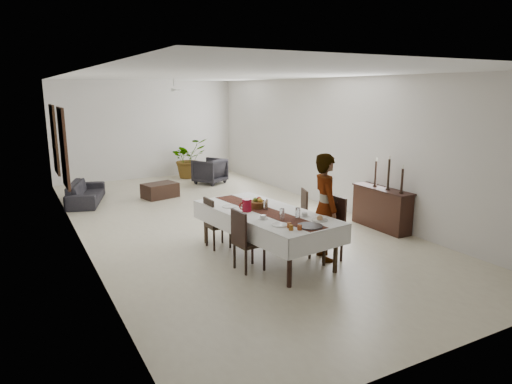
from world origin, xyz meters
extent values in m
cube|color=beige|center=(0.00, 0.00, 0.00)|extent=(6.00, 12.00, 0.00)
cube|color=white|center=(0.00, 0.00, 3.20)|extent=(6.00, 12.00, 0.02)
cube|color=silver|center=(0.00, 6.00, 1.60)|extent=(6.00, 0.02, 3.20)
cube|color=silver|center=(0.00, -6.00, 1.60)|extent=(6.00, 0.02, 3.20)
cube|color=silver|center=(-3.00, 0.00, 1.60)|extent=(0.02, 12.00, 3.20)
cube|color=silver|center=(3.00, 0.00, 1.60)|extent=(0.02, 12.00, 3.20)
cube|color=black|center=(-0.23, -2.36, 0.80)|extent=(1.43, 2.76, 0.06)
cylinder|color=black|center=(-0.56, -3.67, 0.39)|extent=(0.09, 0.09, 0.77)
cylinder|color=black|center=(0.40, -3.55, 0.39)|extent=(0.09, 0.09, 0.77)
cylinder|color=black|center=(-0.87, -1.18, 0.39)|extent=(0.09, 0.09, 0.77)
cylinder|color=black|center=(0.09, -1.06, 0.39)|extent=(0.09, 0.09, 0.77)
cube|color=white|center=(-0.23, -2.36, 0.83)|extent=(1.65, 2.98, 0.01)
cube|color=white|center=(-0.87, -2.44, 0.67)|extent=(0.37, 2.82, 0.33)
cube|color=silver|center=(0.40, -2.28, 0.67)|extent=(0.37, 2.82, 0.33)
cube|color=white|center=(-0.06, -3.77, 0.67)|extent=(1.29, 0.17, 0.33)
cube|color=white|center=(-0.41, -0.96, 0.67)|extent=(1.29, 0.17, 0.33)
cube|color=#562518|center=(-0.23, -2.36, 0.84)|extent=(0.73, 2.78, 0.00)
cylinder|color=maroon|center=(-0.53, -2.23, 0.95)|extent=(0.18, 0.18, 0.22)
torus|color=maroon|center=(-0.62, -2.25, 0.95)|extent=(0.13, 0.04, 0.13)
cylinder|color=silver|center=(-0.01, -3.06, 0.93)|extent=(0.08, 0.08, 0.19)
cylinder|color=white|center=(-0.27, -2.98, 0.93)|extent=(0.08, 0.08, 0.19)
cylinder|color=silver|center=(-0.19, -2.30, 0.93)|extent=(0.08, 0.08, 0.19)
cylinder|color=silver|center=(0.18, -2.98, 0.87)|extent=(0.10, 0.10, 0.07)
cylinder|color=white|center=(0.18, -2.98, 0.84)|extent=(0.17, 0.17, 0.01)
cylinder|color=white|center=(-0.51, -2.79, 0.87)|extent=(0.10, 0.10, 0.07)
cylinder|color=silver|center=(-0.51, -2.79, 0.84)|extent=(0.17, 0.17, 0.01)
cylinder|color=silver|center=(0.25, -3.30, 0.85)|extent=(0.26, 0.26, 0.02)
sphere|color=tan|center=(0.25, -3.30, 0.88)|extent=(0.10, 0.10, 0.10)
cylinder|color=white|center=(-0.46, -3.22, 0.85)|extent=(0.26, 0.26, 0.02)
cylinder|color=white|center=(-0.66, -1.81, 0.85)|extent=(0.26, 0.26, 0.02)
cylinder|color=#38383D|center=(-0.09, -3.51, 0.85)|extent=(0.40, 0.40, 0.02)
cylinder|color=#8F3814|center=(-0.32, -3.57, 0.88)|extent=(0.07, 0.07, 0.08)
cylinder|color=#8B4E14|center=(-0.44, -3.52, 0.88)|extent=(0.07, 0.07, 0.08)
cylinder|color=#8A3E14|center=(-0.40, -3.40, 0.88)|extent=(0.07, 0.07, 0.08)
cylinder|color=brown|center=(-0.21, -2.08, 0.89)|extent=(0.33, 0.33, 0.11)
sphere|color=maroon|center=(-0.18, -2.06, 0.98)|extent=(0.10, 0.10, 0.10)
sphere|color=olive|center=(-0.26, -2.06, 0.98)|extent=(0.09, 0.09, 0.09)
sphere|color=gold|center=(-0.21, -2.14, 0.98)|extent=(0.09, 0.09, 0.09)
cube|color=black|center=(0.61, -3.02, 0.49)|extent=(0.50, 0.50, 0.05)
cylinder|color=black|center=(0.81, -3.20, 0.23)|extent=(0.05, 0.05, 0.47)
cylinder|color=black|center=(0.79, -2.81, 0.23)|extent=(0.05, 0.05, 0.47)
cylinder|color=black|center=(0.42, -3.22, 0.23)|extent=(0.05, 0.05, 0.47)
cylinder|color=black|center=(0.40, -2.84, 0.23)|extent=(0.05, 0.05, 0.47)
cube|color=black|center=(0.82, -3.01, 0.82)|extent=(0.07, 0.47, 0.60)
cube|color=black|center=(0.86, -1.66, 0.43)|extent=(0.52, 0.52, 0.05)
cylinder|color=black|center=(0.97, -1.87, 0.20)|extent=(0.05, 0.05, 0.40)
cylinder|color=black|center=(1.08, -1.56, 0.20)|extent=(0.05, 0.05, 0.40)
cylinder|color=black|center=(0.65, -1.76, 0.20)|extent=(0.05, 0.05, 0.40)
cylinder|color=black|center=(0.76, -1.45, 0.20)|extent=(0.05, 0.05, 0.40)
cube|color=black|center=(1.04, -1.72, 0.70)|extent=(0.17, 0.40, 0.52)
cube|color=black|center=(-0.76, -2.76, 0.45)|extent=(0.47, 0.47, 0.05)
cylinder|color=black|center=(-0.95, -2.60, 0.21)|extent=(0.05, 0.05, 0.43)
cylinder|color=black|center=(-0.92, -2.96, 0.21)|extent=(0.05, 0.05, 0.43)
cylinder|color=black|center=(-0.60, -2.57, 0.21)|extent=(0.05, 0.05, 0.43)
cylinder|color=black|center=(-0.57, -2.93, 0.21)|extent=(0.05, 0.05, 0.43)
cube|color=black|center=(-0.96, -2.78, 0.75)|extent=(0.08, 0.44, 0.55)
cube|color=black|center=(-0.76, -1.51, 0.42)|extent=(0.42, 0.42, 0.05)
cylinder|color=black|center=(-0.93, -1.35, 0.20)|extent=(0.04, 0.04, 0.40)
cylinder|color=black|center=(-0.92, -1.68, 0.20)|extent=(0.04, 0.04, 0.40)
cylinder|color=black|center=(-0.60, -1.34, 0.20)|extent=(0.04, 0.04, 0.40)
cylinder|color=black|center=(-0.59, -1.67, 0.20)|extent=(0.04, 0.04, 0.40)
cube|color=black|center=(-0.94, -1.51, 0.70)|extent=(0.05, 0.41, 0.52)
imported|color=gray|center=(0.63, -2.95, 0.93)|extent=(0.62, 0.78, 1.87)
cube|color=black|center=(2.78, -2.08, 0.42)|extent=(0.38, 1.41, 0.85)
cube|color=black|center=(2.78, -2.08, 0.86)|extent=(0.41, 1.47, 0.03)
cylinder|color=black|center=(2.78, -2.60, 0.89)|extent=(0.09, 0.09, 0.03)
cylinder|color=black|center=(2.78, -2.60, 1.14)|extent=(0.05, 0.05, 0.47)
cylinder|color=beige|center=(2.78, -2.60, 1.41)|extent=(0.03, 0.03, 0.08)
cylinder|color=black|center=(2.78, -2.22, 0.89)|extent=(0.09, 0.09, 0.03)
cylinder|color=black|center=(2.78, -2.22, 1.21)|extent=(0.05, 0.05, 0.61)
cylinder|color=white|center=(2.78, -2.22, 1.55)|extent=(0.03, 0.03, 0.08)
cylinder|color=black|center=(2.78, -1.85, 0.89)|extent=(0.09, 0.09, 0.03)
cylinder|color=black|center=(2.78, -1.85, 1.16)|extent=(0.05, 0.05, 0.52)
cylinder|color=white|center=(2.78, -1.85, 1.46)|extent=(0.03, 0.03, 0.08)
imported|color=#262428|center=(-2.41, 3.30, 0.27)|extent=(1.27, 2.02, 0.55)
imported|color=#242226|center=(1.44, 4.11, 0.40)|extent=(1.17, 1.18, 0.79)
cube|color=black|center=(-0.53, 2.96, 0.20)|extent=(1.02, 0.80, 0.40)
imported|color=#335C25|center=(1.20, 5.36, 0.66)|extent=(1.43, 1.32, 1.32)
cube|color=black|center=(-2.96, 2.20, 1.60)|extent=(0.06, 1.05, 1.85)
cube|color=white|center=(-2.92, 2.20, 1.60)|extent=(0.01, 0.90, 1.70)
cube|color=black|center=(-2.96, 4.30, 1.60)|extent=(0.06, 1.05, 1.85)
cube|color=silver|center=(-2.92, 4.30, 1.60)|extent=(0.01, 0.90, 1.70)
cylinder|color=silver|center=(0.00, 3.00, 3.10)|extent=(0.04, 0.04, 0.20)
cylinder|color=white|center=(0.00, 3.00, 2.90)|extent=(0.16, 0.16, 0.08)
cube|color=silver|center=(0.00, 3.35, 2.90)|extent=(0.10, 0.55, 0.01)
cube|color=silver|center=(0.00, 2.65, 2.90)|extent=(0.10, 0.55, 0.01)
cube|color=white|center=(0.35, 3.00, 2.90)|extent=(0.55, 0.10, 0.01)
cube|color=silver|center=(-0.35, 3.00, 2.90)|extent=(0.55, 0.10, 0.01)
camera|label=1|loc=(-4.05, -9.05, 2.91)|focal=32.00mm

